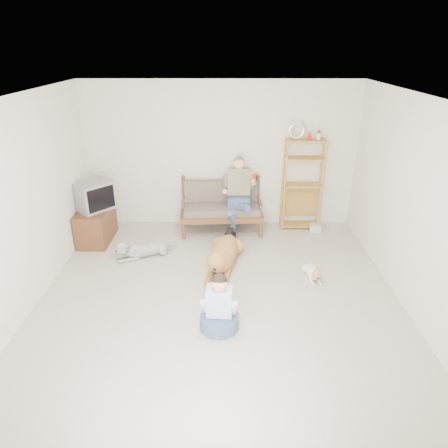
{
  "coord_description": "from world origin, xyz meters",
  "views": [
    {
      "loc": [
        0.09,
        -4.5,
        3.27
      ],
      "look_at": [
        0.07,
        1.0,
        0.76
      ],
      "focal_mm": 32.0,
      "sensor_mm": 36.0,
      "label": 1
    }
  ],
  "objects_px": {
    "loveseat": "(222,206)",
    "etagere": "(302,184)",
    "tv_stand": "(96,225)",
    "golden_retriever": "(223,255)"
  },
  "relations": [
    {
      "from": "tv_stand",
      "to": "golden_retriever",
      "type": "xyz_separation_m",
      "value": [
        2.27,
        -0.94,
        -0.1
      ]
    },
    {
      "from": "etagere",
      "to": "golden_retriever",
      "type": "relative_size",
      "value": 1.21
    },
    {
      "from": "tv_stand",
      "to": "etagere",
      "type": "bearing_deg",
      "value": 9.66
    },
    {
      "from": "loveseat",
      "to": "etagere",
      "type": "xyz_separation_m",
      "value": [
        1.5,
        0.14,
        0.39
      ]
    },
    {
      "from": "tv_stand",
      "to": "golden_retriever",
      "type": "height_order",
      "value": "tv_stand"
    },
    {
      "from": "etagere",
      "to": "tv_stand",
      "type": "distance_m",
      "value": 3.83
    },
    {
      "from": "etagere",
      "to": "tv_stand",
      "type": "xyz_separation_m",
      "value": [
        -3.74,
        -0.59,
        -0.57
      ]
    },
    {
      "from": "loveseat",
      "to": "etagere",
      "type": "bearing_deg",
      "value": 2.11
    },
    {
      "from": "golden_retriever",
      "to": "loveseat",
      "type": "bearing_deg",
      "value": 101.69
    },
    {
      "from": "golden_retriever",
      "to": "etagere",
      "type": "bearing_deg",
      "value": 56.46
    }
  ]
}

